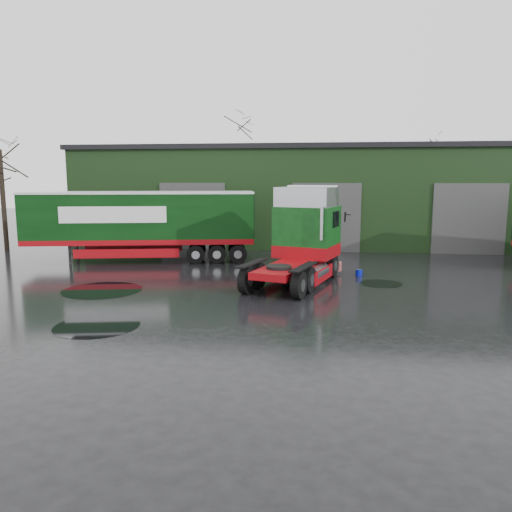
{
  "coord_description": "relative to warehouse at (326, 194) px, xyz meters",
  "views": [
    {
      "loc": [
        1.79,
        -15.46,
        4.34
      ],
      "look_at": [
        -0.4,
        1.04,
        1.7
      ],
      "focal_mm": 35.0,
      "sensor_mm": 36.0,
      "label": 1
    }
  ],
  "objects": [
    {
      "name": "hero_tractor",
      "position": [
        -1.36,
        -15.5,
        -1.17
      ],
      "size": [
        4.41,
        6.89,
        3.97
      ],
      "primitive_type": null,
      "rotation": [
        0.0,
        0.0,
        -0.29
      ],
      "color": "#0D3F12",
      "rests_on": "ground"
    },
    {
      "name": "tree_back_b",
      "position": [
        8.0,
        10.0,
        0.59
      ],
      "size": [
        4.4,
        4.4,
        7.5
      ],
      "primitive_type": null,
      "color": "black",
      "rests_on": "ground"
    },
    {
      "name": "ground",
      "position": [
        -2.0,
        -20.0,
        -3.16
      ],
      "size": [
        100.0,
        100.0,
        0.0
      ],
      "primitive_type": "plane",
      "color": "black"
    },
    {
      "name": "warehouse",
      "position": [
        0.0,
        0.0,
        0.0
      ],
      "size": [
        32.4,
        12.4,
        6.3
      ],
      "color": "black",
      "rests_on": "ground"
    },
    {
      "name": "wash_bucket",
      "position": [
        1.46,
        -13.29,
        -3.02
      ],
      "size": [
        0.36,
        0.36,
        0.28
      ],
      "primitive_type": "cylinder",
      "rotation": [
        0.0,
        0.0,
        -0.25
      ],
      "color": "#07119E",
      "rests_on": "ground"
    },
    {
      "name": "trailer_left",
      "position": [
        -9.5,
        -10.81,
        -1.34
      ],
      "size": [
        11.97,
        4.75,
        3.64
      ],
      "primitive_type": null,
      "rotation": [
        0.0,
        0.0,
        1.78
      ],
      "color": "silver",
      "rests_on": "ground"
    },
    {
      "name": "puddle_0",
      "position": [
        -6.73,
        -22.03,
        -3.15
      ],
      "size": [
        2.51,
        2.51,
        0.01
      ],
      "primitive_type": "cylinder",
      "color": "black",
      "rests_on": "ground"
    },
    {
      "name": "puddle_1",
      "position": [
        2.25,
        -14.87,
        -3.15
      ],
      "size": [
        1.7,
        1.7,
        0.01
      ],
      "primitive_type": "cylinder",
      "color": "black",
      "rests_on": "ground"
    },
    {
      "name": "puddle_2",
      "position": [
        -8.62,
        -17.53,
        -3.15
      ],
      "size": [
        3.08,
        3.08,
        0.01
      ],
      "primitive_type": "cylinder",
      "color": "black",
      "rests_on": "ground"
    },
    {
      "name": "tree_back_a",
      "position": [
        -8.0,
        10.0,
        1.59
      ],
      "size": [
        4.4,
        4.4,
        9.5
      ],
      "primitive_type": null,
      "color": "black",
      "rests_on": "ground"
    },
    {
      "name": "tree_left",
      "position": [
        -19.0,
        -8.0,
        1.09
      ],
      "size": [
        4.4,
        4.4,
        8.5
      ],
      "primitive_type": null,
      "color": "black",
      "rests_on": "ground"
    }
  ]
}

